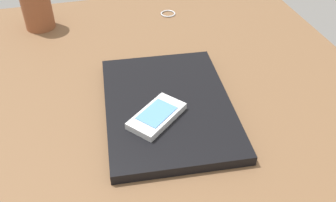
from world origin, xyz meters
The scene contains 5 objects.
desk_surface centered at (0.00, 0.00, 1.50)cm, with size 120.00×80.00×3.00cm, color brown.
laptop_closed centered at (-9.50, -1.96, 3.90)cm, with size 30.41×21.98×1.80cm, color black.
cell_phone_on_laptop centered at (-5.69, -4.85, 5.43)cm, with size 10.56×11.11×1.32cm.
key_ring centered at (-46.16, 7.33, 3.18)cm, with size 3.82×3.82×0.36cm, color silver.
pen_cup centered at (-47.10, -24.35, 7.99)cm, with size 6.87×6.87×9.99cm, color brown.
Camera 1 is at (39.84, -14.45, 46.70)cm, focal length 39.92 mm.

